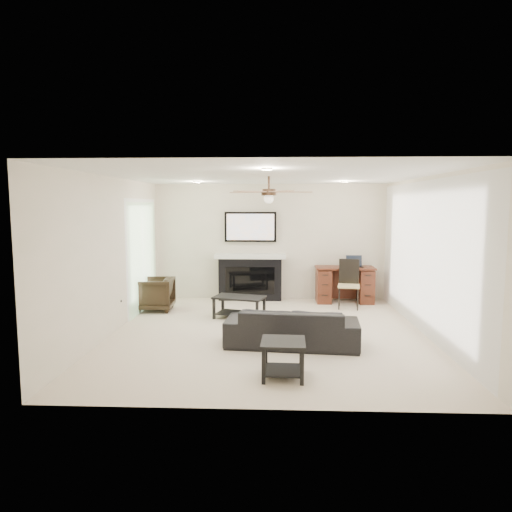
% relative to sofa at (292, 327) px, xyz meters
% --- Properties ---
extents(room_shell, '(5.50, 5.54, 2.52)m').
position_rel_sofa_xyz_m(room_shell, '(-0.17, 0.71, 1.40)').
color(room_shell, beige).
rests_on(room_shell, ground).
extents(sofa, '(1.99, 0.93, 0.56)m').
position_rel_sofa_xyz_m(sofa, '(0.00, 0.00, 0.00)').
color(sofa, black).
rests_on(sofa, ground).
extents(armchair, '(0.74, 0.72, 0.64)m').
position_rel_sofa_xyz_m(armchair, '(-2.60, 2.15, 0.04)').
color(armchair, black).
rests_on(armchair, ground).
extents(coffee_table, '(1.00, 0.73, 0.40)m').
position_rel_sofa_xyz_m(coffee_table, '(-0.90, 1.60, -0.08)').
color(coffee_table, black).
rests_on(coffee_table, ground).
extents(end_table_near, '(0.54, 0.54, 0.45)m').
position_rel_sofa_xyz_m(end_table_near, '(-0.15, -1.25, -0.06)').
color(end_table_near, black).
rests_on(end_table_near, ground).
extents(end_table_left, '(0.63, 0.63, 0.45)m').
position_rel_sofa_xyz_m(end_table_left, '(-3.15, 1.10, -0.06)').
color(end_table_left, black).
rests_on(end_table_left, ground).
extents(fireplace_unit, '(1.52, 0.34, 1.91)m').
position_rel_sofa_xyz_m(fireplace_unit, '(-0.79, 3.21, 0.67)').
color(fireplace_unit, black).
rests_on(fireplace_unit, ground).
extents(desk, '(1.22, 0.56, 0.76)m').
position_rel_sofa_xyz_m(desk, '(1.21, 3.04, 0.10)').
color(desk, '#401C10').
rests_on(desk, ground).
extents(desk_chair, '(0.49, 0.50, 0.97)m').
position_rel_sofa_xyz_m(desk_chair, '(1.21, 2.49, 0.20)').
color(desk_chair, black).
rests_on(desk_chair, ground).
extents(laptop, '(0.33, 0.24, 0.23)m').
position_rel_sofa_xyz_m(laptop, '(1.41, 3.02, 0.59)').
color(laptop, black).
rests_on(laptop, desk).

